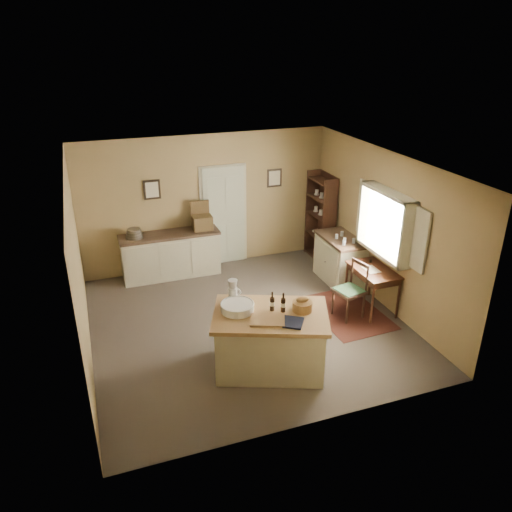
{
  "coord_description": "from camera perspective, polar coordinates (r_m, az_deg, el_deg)",
  "views": [
    {
      "loc": [
        -2.26,
        -6.8,
        4.45
      ],
      "look_at": [
        0.21,
        0.11,
        1.15
      ],
      "focal_mm": 35.0,
      "sensor_mm": 36.0,
      "label": 1
    }
  ],
  "objects": [
    {
      "name": "door",
      "position": [
        10.21,
        -3.69,
        4.73
      ],
      "size": [
        0.97,
        0.06,
        2.11
      ],
      "primitive_type": "cube",
      "color": "#B3B79D",
      "rests_on": "ground"
    },
    {
      "name": "wall_back",
      "position": [
        10.06,
        -5.71,
        6.14
      ],
      "size": [
        5.0,
        0.1,
        2.7
      ],
      "primitive_type": "cube",
      "color": "#927950",
      "rests_on": "ground"
    },
    {
      "name": "wall_left",
      "position": [
        7.48,
        -19.63,
        -1.79
      ],
      "size": [
        0.1,
        5.0,
        2.7
      ],
      "primitive_type": "cube",
      "color": "#927950",
      "rests_on": "ground"
    },
    {
      "name": "wall_right",
      "position": [
        8.86,
        14.38,
        2.94
      ],
      "size": [
        0.1,
        5.0,
        2.7
      ],
      "primitive_type": "cube",
      "color": "#927950",
      "rests_on": "ground"
    },
    {
      "name": "sideboard",
      "position": [
        9.94,
        -9.67,
        0.31
      ],
      "size": [
        1.93,
        0.55,
        1.18
      ],
      "color": "#BFB99A",
      "rests_on": "ground"
    },
    {
      "name": "shelving_unit",
      "position": [
        10.54,
        7.57,
        4.41
      ],
      "size": [
        0.31,
        0.83,
        1.84
      ],
      "color": "#311B14",
      "rests_on": "ground"
    },
    {
      "name": "ceiling",
      "position": [
        7.38,
        -1.24,
        10.48
      ],
      "size": [
        5.0,
        5.0,
        0.0
      ],
      "primitive_type": "plane",
      "color": "silver",
      "rests_on": "wall_back"
    },
    {
      "name": "wall_front",
      "position": [
        5.76,
        6.87,
        -8.53
      ],
      "size": [
        5.0,
        0.1,
        2.7
      ],
      "primitive_type": "cube",
      "color": "#927950",
      "rests_on": "ground"
    },
    {
      "name": "framed_prints",
      "position": [
        9.98,
        -4.64,
        8.25
      ],
      "size": [
        2.82,
        0.02,
        0.38
      ],
      "color": "black",
      "rests_on": "ground"
    },
    {
      "name": "ground",
      "position": [
        8.44,
        -1.08,
        -7.64
      ],
      "size": [
        5.0,
        5.0,
        0.0
      ],
      "primitive_type": "plane",
      "color": "brown",
      "rests_on": "ground"
    },
    {
      "name": "right_cabinet",
      "position": [
        9.74,
        9.57,
        -0.36
      ],
      "size": [
        0.62,
        1.11,
        0.99
      ],
      "color": "#BFB99A",
      "rests_on": "ground"
    },
    {
      "name": "window",
      "position": [
        8.6,
        14.81,
        3.66
      ],
      "size": [
        0.25,
        1.99,
        1.12
      ],
      "color": "#BFB99A",
      "rests_on": "ground"
    },
    {
      "name": "rug",
      "position": [
        8.86,
        10.35,
        -6.35
      ],
      "size": [
        1.17,
        1.65,
        0.01
      ],
      "primitive_type": "cube",
      "rotation": [
        0.0,
        0.0,
        0.04
      ],
      "color": "#4C1E17",
      "rests_on": "ground"
    },
    {
      "name": "work_island",
      "position": [
        7.16,
        1.57,
        -9.48
      ],
      "size": [
        1.85,
        1.54,
        1.2
      ],
      "rotation": [
        0.0,
        0.0,
        -0.38
      ],
      "color": "#BFB99A",
      "rests_on": "ground"
    },
    {
      "name": "writing_desk",
      "position": [
        8.77,
        13.23,
        -2.03
      ],
      "size": [
        0.58,
        0.95,
        0.82
      ],
      "color": "#341A10",
      "rests_on": "ground"
    },
    {
      "name": "desk_chair",
      "position": [
        8.53,
        10.6,
        -3.98
      ],
      "size": [
        0.54,
        0.54,
        0.96
      ],
      "primitive_type": null,
      "rotation": [
        0.0,
        0.0,
        0.22
      ],
      "color": "#311B14",
      "rests_on": "ground"
    }
  ]
}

